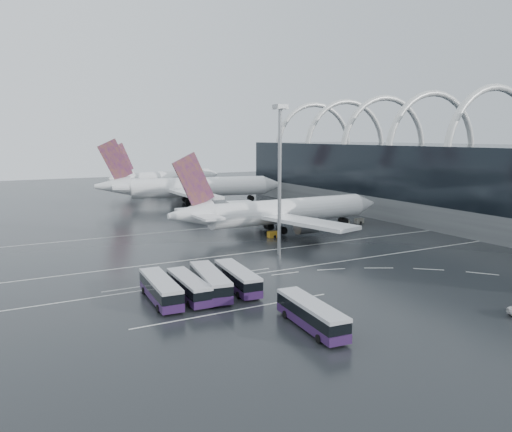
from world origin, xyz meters
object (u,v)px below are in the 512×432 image
airliner_gate_c (166,178)px  floodlight_mast (280,162)px  gse_cart_belly_b (345,223)px  gse_cart_belly_d (359,221)px  bus_row_near_b (189,287)px  airliner_main (279,212)px  bus_row_near_a (160,289)px  bus_row_near_c (210,282)px  gse_cart_belly_c (273,234)px  airliner_gate_b (190,188)px  bus_row_near_d (237,278)px  bus_row_far_c (311,314)px

airliner_gate_c → floodlight_mast: (-16.94, -120.37, 12.72)m
floodlight_mast → gse_cart_belly_b: 40.34m
gse_cart_belly_d → bus_row_near_b: bearing=-149.0°
airliner_main → airliner_gate_c: size_ratio=1.04×
bus_row_near_a → bus_row_near_c: bus_row_near_c is taller
gse_cart_belly_c → gse_cart_belly_d: size_ratio=1.07×
bus_row_near_c → floodlight_mast: size_ratio=0.48×
airliner_main → bus_row_near_b: size_ratio=4.62×
airliner_gate_b → floodlight_mast: size_ratio=2.21×
gse_cart_belly_c → bus_row_near_b: bearing=-135.6°
bus_row_near_d → gse_cart_belly_c: bearing=-32.6°
bus_row_near_b → gse_cart_belly_c: 44.30m
bus_row_far_c → floodlight_mast: (15.79, 33.92, 15.97)m
bus_row_near_a → bus_row_far_c: bearing=-141.5°
airliner_gate_c → gse_cart_belly_b: size_ratio=24.28×
bus_row_near_c → gse_cart_belly_c: bus_row_near_c is taller
floodlight_mast → bus_row_far_c: bearing=-115.0°
gse_cart_belly_b → gse_cart_belly_d: 5.12m
bus_row_near_b → gse_cart_belly_c: bearing=-43.9°
airliner_main → bus_row_far_c: bearing=-118.4°
bus_row_near_c → gse_cart_belly_d: bus_row_near_c is taller
gse_cart_belly_d → gse_cart_belly_b: bearing=-173.9°
airliner_gate_c → bus_row_near_a: airliner_gate_c is taller
gse_cart_belly_b → gse_cart_belly_c: bearing=-168.3°
floodlight_mast → gse_cart_belly_c: size_ratio=11.44×
bus_row_near_c → floodlight_mast: 31.07m
bus_row_far_c → gse_cart_belly_c: bearing=-20.5°
airliner_main → gse_cart_belly_b: bearing=-0.5°
gse_cart_belly_b → gse_cart_belly_c: size_ratio=0.91×
bus_row_far_c → airliner_main: bearing=-22.2°
airliner_gate_c → airliner_gate_b: bearing=-117.6°
airliner_gate_c → floodlight_mast: size_ratio=1.93×
bus_row_far_c → bus_row_near_c: bearing=21.8°
bus_row_near_b → gse_cart_belly_c: bus_row_near_b is taller
bus_row_near_b → floodlight_mast: 33.73m
bus_row_near_c → floodlight_mast: bearing=-44.2°
bus_row_far_c → gse_cart_belly_d: (51.89, 53.80, -1.10)m
airliner_gate_c → floodlight_mast: floodlight_mast is taller
bus_row_near_a → floodlight_mast: size_ratio=0.47×
bus_row_near_d → bus_row_far_c: 17.76m
gse_cart_belly_d → floodlight_mast: bearing=-151.2°
bus_row_near_b → airliner_gate_b: bearing=-19.1°
airliner_gate_b → bus_row_near_a: airliner_gate_b is taller
bus_row_far_c → gse_cart_belly_b: size_ratio=5.78×
airliner_gate_c → bus_row_near_b: size_ratio=4.46×
airliner_main → bus_row_near_c: size_ratio=4.15×
gse_cart_belly_d → bus_row_near_c: bearing=-147.8°
airliner_gate_c → gse_cart_belly_c: bearing=-114.5°
gse_cart_belly_c → airliner_gate_c: bearing=84.7°
airliner_gate_b → gse_cart_belly_b: (20.72, -55.94, -4.82)m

